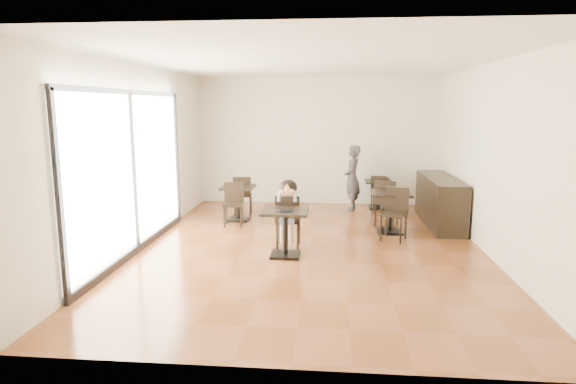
# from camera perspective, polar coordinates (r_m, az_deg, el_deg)

# --- Properties ---
(floor) EXTENTS (6.00, 8.00, 0.01)m
(floor) POSITION_cam_1_polar(r_m,az_deg,el_deg) (8.58, 2.62, -6.63)
(floor) COLOR brown
(floor) RESTS_ON ground
(ceiling) EXTENTS (6.00, 8.00, 0.01)m
(ceiling) POSITION_cam_1_polar(r_m,az_deg,el_deg) (8.25, 2.81, 15.17)
(ceiling) COLOR white
(ceiling) RESTS_ON floor
(wall_back) EXTENTS (6.00, 0.01, 3.20)m
(wall_back) POSITION_cam_1_polar(r_m,az_deg,el_deg) (12.24, 3.53, 6.05)
(wall_back) COLOR silver
(wall_back) RESTS_ON floor
(wall_front) EXTENTS (6.00, 0.01, 3.20)m
(wall_front) POSITION_cam_1_polar(r_m,az_deg,el_deg) (4.31, 0.41, -1.65)
(wall_front) COLOR silver
(wall_front) RESTS_ON floor
(wall_left) EXTENTS (0.01, 8.00, 3.20)m
(wall_left) POSITION_cam_1_polar(r_m,az_deg,el_deg) (8.91, -17.00, 4.06)
(wall_left) COLOR silver
(wall_left) RESTS_ON floor
(wall_right) EXTENTS (0.01, 8.00, 3.20)m
(wall_right) POSITION_cam_1_polar(r_m,az_deg,el_deg) (8.67, 22.98, 3.54)
(wall_right) COLOR silver
(wall_right) RESTS_ON floor
(storefront_window) EXTENTS (0.04, 4.50, 2.60)m
(storefront_window) POSITION_cam_1_polar(r_m,az_deg,el_deg) (8.46, -18.00, 2.34)
(storefront_window) COLOR white
(storefront_window) RESTS_ON floor
(child_table) EXTENTS (0.75, 0.75, 0.79)m
(child_table) POSITION_cam_1_polar(r_m,az_deg,el_deg) (8.02, -0.32, -4.88)
(child_table) COLOR black
(child_table) RESTS_ON floor
(child_chair) EXTENTS (0.43, 0.43, 0.95)m
(child_chair) POSITION_cam_1_polar(r_m,az_deg,el_deg) (8.53, 0.03, -3.41)
(child_chair) COLOR black
(child_chair) RESTS_ON floor
(child) EXTENTS (0.43, 0.60, 1.20)m
(child) POSITION_cam_1_polar(r_m,az_deg,el_deg) (8.51, 0.03, -2.60)
(child) COLOR slate
(child) RESTS_ON child_chair
(plate) EXTENTS (0.27, 0.27, 0.02)m
(plate) POSITION_cam_1_polar(r_m,az_deg,el_deg) (7.83, -0.39, -2.22)
(plate) COLOR black
(plate) RESTS_ON child_table
(pizza_slice) EXTENTS (0.28, 0.21, 0.06)m
(pizza_slice) POSITION_cam_1_polar(r_m,az_deg,el_deg) (8.23, -0.09, 0.08)
(pizza_slice) COLOR tan
(pizza_slice) RESTS_ON child
(adult_patron) EXTENTS (0.42, 0.60, 1.56)m
(adult_patron) POSITION_cam_1_polar(r_m,az_deg,el_deg) (11.55, 7.63, 1.64)
(adult_patron) COLOR #3A393F
(adult_patron) RESTS_ON floor
(cafe_table_mid) EXTENTS (1.00, 1.00, 0.81)m
(cafe_table_mid) POSITION_cam_1_polar(r_m,az_deg,el_deg) (9.72, 12.00, -2.37)
(cafe_table_mid) COLOR black
(cafe_table_mid) RESTS_ON floor
(cafe_table_left) EXTENTS (0.77, 0.77, 0.75)m
(cafe_table_left) POSITION_cam_1_polar(r_m,az_deg,el_deg) (10.59, -5.89, -1.33)
(cafe_table_left) COLOR black
(cafe_table_left) RESTS_ON floor
(cafe_table_back) EXTENTS (0.70, 0.70, 0.68)m
(cafe_table_back) POSITION_cam_1_polar(r_m,az_deg,el_deg) (11.96, 10.63, -0.29)
(cafe_table_back) COLOR black
(cafe_table_back) RESTS_ON floor
(chair_mid_a) EXTENTS (0.57, 0.57, 0.97)m
(chair_mid_a) POSITION_cam_1_polar(r_m,az_deg,el_deg) (10.24, 11.66, -1.26)
(chair_mid_a) COLOR black
(chair_mid_a) RESTS_ON floor
(chair_mid_b) EXTENTS (0.57, 0.57, 0.97)m
(chair_mid_b) POSITION_cam_1_polar(r_m,az_deg,el_deg) (9.17, 12.42, -2.62)
(chair_mid_b) COLOR black
(chair_mid_b) RESTS_ON floor
(chair_left_a) EXTENTS (0.44, 0.44, 0.90)m
(chair_left_a) POSITION_cam_1_polar(r_m,az_deg,el_deg) (11.11, -5.36, -0.38)
(chair_left_a) COLOR black
(chair_left_a) RESTS_ON floor
(chair_left_b) EXTENTS (0.44, 0.44, 0.90)m
(chair_left_b) POSITION_cam_1_polar(r_m,az_deg,el_deg) (10.05, -6.50, -1.53)
(chair_left_b) COLOR black
(chair_left_b) RESTS_ON floor
(chair_back_a) EXTENTS (0.40, 0.40, 0.82)m
(chair_back_a) POSITION_cam_1_polar(r_m,az_deg,el_deg) (11.95, 10.64, 0.04)
(chair_back_a) COLOR black
(chair_back_a) RESTS_ON floor
(chair_back_b) EXTENTS (0.40, 0.40, 0.82)m
(chair_back_b) POSITION_cam_1_polar(r_m,az_deg,el_deg) (11.41, 10.90, -0.45)
(chair_back_b) COLOR black
(chair_back_b) RESTS_ON floor
(service_counter) EXTENTS (0.60, 2.40, 1.00)m
(service_counter) POSITION_cam_1_polar(r_m,az_deg,el_deg) (10.65, 17.54, -1.01)
(service_counter) COLOR black
(service_counter) RESTS_ON floor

